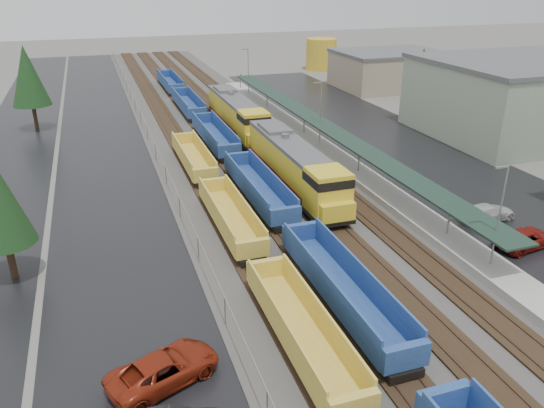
{
  "coord_description": "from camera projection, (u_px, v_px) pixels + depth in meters",
  "views": [
    {
      "loc": [
        -15.21,
        -5.61,
        19.33
      ],
      "look_at": [
        -2.56,
        31.91,
        2.0
      ],
      "focal_mm": 35.0,
      "sensor_mm": 36.0,
      "label": 1
    }
  ],
  "objects": [
    {
      "name": "locomotive_lead",
      "position": [
        295.0,
        166.0,
        50.11
      ],
      "size": [
        3.19,
        21.03,
        4.76
      ],
      "color": "black",
      "rests_on": "ground"
    },
    {
      "name": "chainlink_fence",
      "position": [
        148.0,
        131.0,
        64.38
      ],
      "size": [
        0.08,
        160.04,
        2.02
      ],
      "color": "gray",
      "rests_on": "ground"
    },
    {
      "name": "locomotive_trail",
      "position": [
        237.0,
        115.0,
        68.34
      ],
      "size": [
        3.19,
        21.03,
        4.76
      ],
      "color": "black",
      "rests_on": "ground"
    },
    {
      "name": "west_road",
      "position": [
        13.0,
        153.0,
        61.84
      ],
      "size": [
        9.0,
        160.0,
        0.02
      ],
      "primitive_type": "cube",
      "color": "black",
      "rests_on": "ground"
    },
    {
      "name": "west_parking_lot",
      "position": [
        102.0,
        145.0,
        64.77
      ],
      "size": [
        10.0,
        160.0,
        0.02
      ],
      "primitive_type": "cube",
      "color": "black",
      "rests_on": "ground"
    },
    {
      "name": "well_string_yellow",
      "position": [
        301.0,
        330.0,
        29.35
      ],
      "size": [
        2.53,
        76.21,
        2.24
      ],
      "color": "gold",
      "rests_on": "ground"
    },
    {
      "name": "distant_hills",
      "position": [
        242.0,
        25.0,
        213.08
      ],
      "size": [
        301.0,
        140.0,
        25.2
      ],
      "color": "#455341",
      "rests_on": "ground"
    },
    {
      "name": "ballast_strip",
      "position": [
        222.0,
        134.0,
        69.14
      ],
      "size": [
        20.0,
        160.0,
        0.08
      ],
      "primitive_type": "cube",
      "color": "#302D2B",
      "rests_on": "ground"
    },
    {
      "name": "tree_west_far",
      "position": [
        28.0,
        76.0,
        68.25
      ],
      "size": [
        4.84,
        4.84,
        11.0
      ],
      "color": "#332316",
      "rests_on": "ground"
    },
    {
      "name": "tree_east",
      "position": [
        421.0,
        74.0,
        73.02
      ],
      "size": [
        4.4,
        4.4,
        10.0
      ],
      "color": "#332316",
      "rests_on": "ground"
    },
    {
      "name": "industrial_buildings",
      "position": [
        542.0,
        104.0,
        66.22
      ],
      "size": [
        32.52,
        75.3,
        9.5
      ],
      "color": "tan",
      "rests_on": "ground"
    },
    {
      "name": "storage_tank",
      "position": [
        321.0,
        54.0,
        113.67
      ],
      "size": [
        6.49,
        6.49,
        6.49
      ],
      "primitive_type": "cylinder",
      "color": "gold",
      "rests_on": "ground"
    },
    {
      "name": "parked_car_east_b",
      "position": [
        525.0,
        239.0,
        40.4
      ],
      "size": [
        3.08,
        5.45,
        1.44
      ],
      "primitive_type": "imported",
      "rotation": [
        0.0,
        0.0,
        1.71
      ],
      "color": "maroon",
      "rests_on": "ground"
    },
    {
      "name": "station_platform",
      "position": [
        319.0,
        143.0,
        62.97
      ],
      "size": [
        3.0,
        80.0,
        8.0
      ],
      "color": "#9E9B93",
      "rests_on": "ground"
    },
    {
      "name": "parked_car_west_c",
      "position": [
        164.0,
        369.0,
        26.95
      ],
      "size": [
        4.76,
        6.46,
        1.63
      ],
      "primitive_type": "imported",
      "rotation": [
        0.0,
        0.0,
        1.97
      ],
      "color": "maroon",
      "rests_on": "ground"
    },
    {
      "name": "well_string_blue",
      "position": [
        258.0,
        188.0,
        48.65
      ],
      "size": [
        2.68,
        122.18,
        2.38
      ],
      "color": "navy",
      "rests_on": "ground"
    },
    {
      "name": "east_commuter_lot",
      "position": [
        389.0,
        141.0,
        66.03
      ],
      "size": [
        16.0,
        100.0,
        0.02
      ],
      "primitive_type": "cube",
      "color": "black",
      "rests_on": "ground"
    },
    {
      "name": "trackbed",
      "position": [
        222.0,
        133.0,
        69.1
      ],
      "size": [
        14.6,
        160.0,
        0.22
      ],
      "color": "black",
      "rests_on": "ground"
    },
    {
      "name": "parked_car_east_c",
      "position": [
        488.0,
        213.0,
        44.69
      ],
      "size": [
        2.55,
        5.21,
        1.46
      ],
      "primitive_type": "imported",
      "rotation": [
        0.0,
        0.0,
        1.67
      ],
      "color": "silver",
      "rests_on": "ground"
    }
  ]
}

